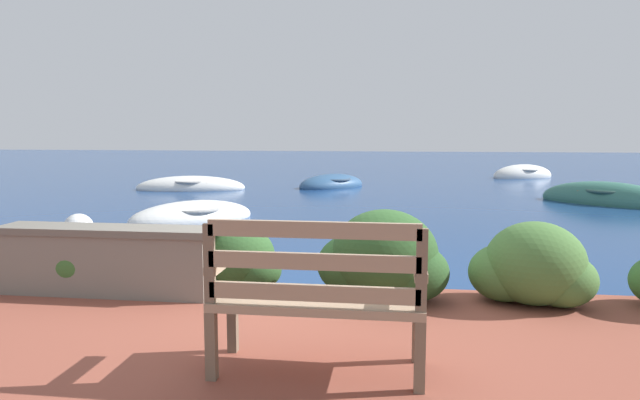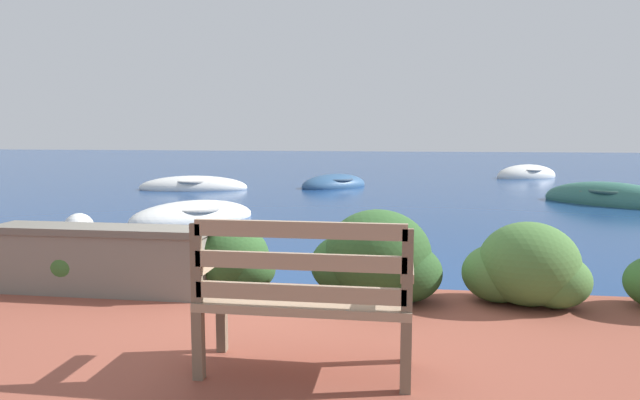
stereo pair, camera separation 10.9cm
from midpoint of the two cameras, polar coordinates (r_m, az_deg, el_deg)
The scene contains 13 objects.
ground_plane at distance 5.40m, azimuth -2.06°, elevation -10.61°, with size 80.00×80.00×0.00m.
park_bench at distance 3.31m, azimuth -0.65°, elevation -9.33°, with size 1.24×0.48×0.93m.
stone_wall at distance 5.30m, azimuth -20.37°, elevation -5.58°, with size 1.92×0.39×0.59m.
hedge_clump_left at distance 5.54m, azimuth -22.70°, elevation -6.04°, with size 0.73×0.53×0.50m.
hedge_clump_centre at distance 5.19m, azimuth -8.45°, elevation -5.97°, with size 0.87×0.62×0.59m.
hedge_clump_right at distance 4.84m, azimuth 6.25°, elevation -6.00°, with size 1.11×0.80×0.76m.
hedge_clump_far_right at distance 4.96m, azimuth 20.53°, elevation -6.48°, with size 1.00×0.72×0.68m.
rowboat_nearest at distance 10.61m, azimuth -12.31°, elevation -1.73°, with size 2.40×2.38×0.64m.
rowboat_mid at distance 14.20m, azimuth 27.20°, elevation -0.11°, with size 2.91×2.70×0.87m.
rowboat_far at distance 16.23m, azimuth -12.36°, elevation 1.24°, with size 3.15×1.66×0.67m.
rowboat_outer at distance 16.51m, azimuth 1.59°, elevation 1.50°, with size 2.31×2.41×0.67m.
rowboat_distant at distance 21.05m, azimuth 20.09°, elevation 2.29°, with size 2.53×1.97×0.81m.
mooring_buoy at distance 9.89m, azimuth -22.67°, elevation -2.58°, with size 0.52×0.52×0.47m.
Camera 2 is at (0.99, -5.06, 1.63)m, focal length 32.00 mm.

